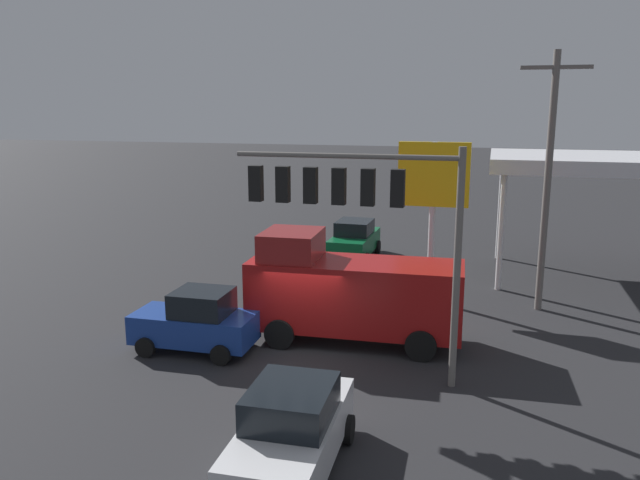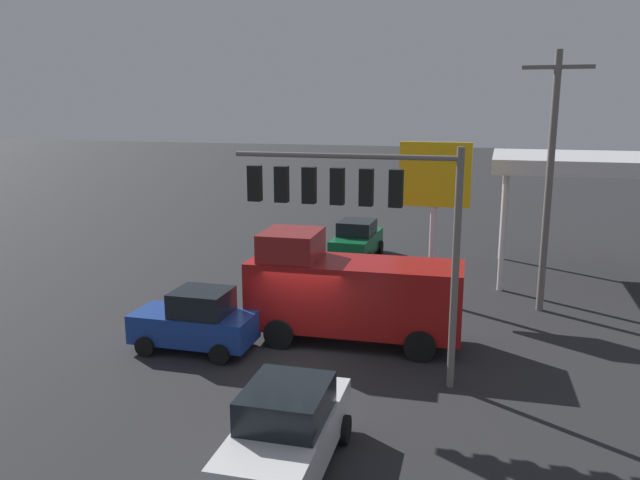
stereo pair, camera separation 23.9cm
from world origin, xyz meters
name	(u,v)px [view 1 (the left image)]	position (x,y,z in m)	size (l,w,h in m)	color
ground_plane	(303,350)	(0.00, 0.00, 0.00)	(200.00, 200.00, 0.00)	#262628
traffic_signal_assembly	(356,201)	(-1.92, 1.31, 5.01)	(6.25, 0.43, 6.53)	slate
utility_pole	(548,177)	(-7.39, -6.23, 5.01)	(2.40, 0.26, 9.45)	slate
gas_station_canopy	(634,165)	(-11.19, -11.35, 5.09)	(11.73, 6.90, 5.46)	silver
price_sign	(433,183)	(-3.31, -6.18, 4.65)	(2.69, 0.27, 6.21)	silver
sedan_far	(292,431)	(-1.73, 6.45, 0.95)	(2.17, 4.46, 1.93)	silver
sedan_waiting	(354,240)	(1.04, -12.24, 0.95)	(2.10, 4.42, 1.93)	#0C592D
hatchback_crossing	(196,322)	(3.20, 0.90, 0.95)	(3.84, 2.03, 1.97)	navy
delivery_truck	(349,291)	(-1.21, -1.17, 1.69)	(6.90, 2.81, 3.58)	maroon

